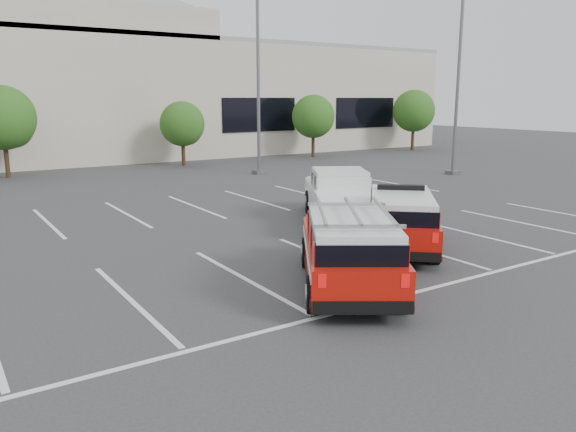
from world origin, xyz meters
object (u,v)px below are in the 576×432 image
(convention_building, at_px, (63,90))
(tree_mid_left, at_px, (4,120))
(tree_mid_right, at_px, (183,125))
(tree_right, at_px, (314,118))
(fire_chief_suv, at_px, (400,223))
(light_pole_mid, at_px, (258,79))
(white_pickup, at_px, (341,202))
(tree_far_right, at_px, (414,112))
(ladder_suv, at_px, (349,256))
(light_pole_right, at_px, (458,79))

(convention_building, xyz_separation_m, tree_mid_left, (-5.09, -9.82, -1.68))
(convention_building, height_order, tree_mid_left, convention_building)
(tree_mid_right, relative_size, tree_right, 0.90)
(tree_mid_right, xyz_separation_m, fire_chief_suv, (-2.74, -21.92, -1.79))
(light_pole_mid, height_order, white_pickup, light_pole_mid)
(tree_mid_left, bearing_deg, light_pole_mid, -26.92)
(tree_mid_left, relative_size, tree_far_right, 1.00)
(tree_far_right, height_order, light_pole_mid, light_pole_mid)
(light_pole_mid, height_order, ladder_suv, light_pole_mid)
(tree_far_right, bearing_deg, tree_mid_left, 180.00)
(tree_right, height_order, light_pole_mid, light_pole_mid)
(tree_mid_right, bearing_deg, tree_far_right, 0.00)
(tree_right, distance_m, ladder_suv, 28.91)
(light_pole_right, bearing_deg, light_pole_mid, 146.31)
(convention_building, distance_m, light_pole_right, 26.99)
(tree_mid_left, xyz_separation_m, ladder_suv, (3.83, -23.88, -2.29))
(convention_building, xyz_separation_m, fire_chief_suv, (2.17, -31.74, -4.01))
(white_pickup, distance_m, ladder_suv, 6.79)
(light_pole_mid, bearing_deg, ladder_suv, -114.37)
(fire_chief_suv, bearing_deg, tree_far_right, 85.57)
(tree_mid_right, bearing_deg, fire_chief_suv, -97.12)
(tree_right, distance_m, fire_chief_suv, 25.44)
(tree_mid_left, xyz_separation_m, tree_mid_right, (10.00, -0.00, -0.54))
(white_pickup, bearing_deg, light_pole_mid, 102.03)
(convention_building, bearing_deg, tree_right, -33.37)
(tree_right, bearing_deg, tree_mid_right, -180.00)
(convention_building, height_order, white_pickup, convention_building)
(fire_chief_suv, relative_size, ladder_suv, 0.97)
(tree_mid_right, relative_size, white_pickup, 0.67)
(fire_chief_suv, bearing_deg, light_pole_right, 77.52)
(tree_far_right, relative_size, fire_chief_suv, 0.99)
(light_pole_mid, relative_size, light_pole_right, 1.00)
(convention_building, bearing_deg, ladder_suv, -92.15)
(fire_chief_suv, height_order, ladder_suv, ladder_suv)
(light_pole_right, height_order, ladder_suv, light_pole_right)
(tree_mid_left, relative_size, tree_mid_right, 1.21)
(light_pole_mid, xyz_separation_m, light_pole_right, (9.00, -6.00, 0.00))
(tree_mid_left, bearing_deg, fire_chief_suv, -71.67)
(convention_building, relative_size, tree_far_right, 12.38)
(tree_mid_right, xyz_separation_m, tree_right, (10.00, 0.00, 0.27))
(light_pole_mid, relative_size, ladder_suv, 2.03)
(tree_mid_right, bearing_deg, ladder_suv, -104.49)
(ladder_suv, bearing_deg, tree_mid_right, 108.35)
(tree_mid_right, xyz_separation_m, light_pole_right, (10.91, -12.05, 2.68))
(tree_far_right, bearing_deg, light_pole_mid, -161.52)
(fire_chief_suv, bearing_deg, ladder_suv, -108.68)
(tree_right, bearing_deg, white_pickup, -123.25)
(convention_building, relative_size, tree_mid_right, 15.04)
(tree_mid_left, distance_m, white_pickup, 20.21)
(tree_mid_right, distance_m, tree_right, 10.00)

